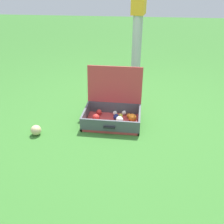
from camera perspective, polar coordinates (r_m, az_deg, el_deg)
name	(u,v)px	position (r m, az deg, el deg)	size (l,w,h in m)	color
ground_plane	(120,125)	(2.38, 1.82, -3.12)	(16.00, 16.00, 0.00)	#336B28
open_suitcase	(114,111)	(2.39, 0.37, 0.27)	(0.56, 0.47, 0.52)	#B23838
stray_ball_on_grass	(36,130)	(2.33, -17.83, -4.18)	(0.10, 0.10, 0.10)	#D1B784
bystander_person	(139,7)	(3.65, 6.47, 23.83)	(0.22, 0.34, 1.63)	#B2B2B7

